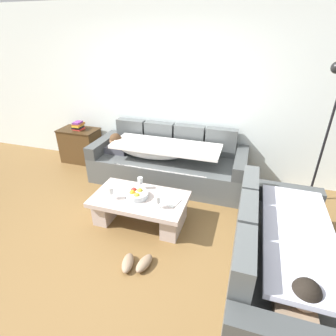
{
  "coord_description": "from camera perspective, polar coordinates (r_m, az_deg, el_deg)",
  "views": [
    {
      "loc": [
        1.4,
        -2.09,
        2.24
      ],
      "look_at": [
        0.41,
        1.04,
        0.55
      ],
      "focal_mm": 28.16,
      "sensor_mm": 36.0,
      "label": 1
    }
  ],
  "objects": [
    {
      "name": "fruit_bowl",
      "position": [
        3.37,
        -6.81,
        -5.66
      ],
      "size": [
        0.28,
        0.28,
        0.1
      ],
      "color": "silver",
      "rests_on": "coffee_table"
    },
    {
      "name": "coffee_table",
      "position": [
        3.46,
        -6.07,
        -8.23
      ],
      "size": [
        1.2,
        0.68,
        0.38
      ],
      "color": "#BCABA4",
      "rests_on": "ground_plane"
    },
    {
      "name": "ground_plane",
      "position": [
        3.37,
        -12.46,
        -15.21
      ],
      "size": [
        14.0,
        14.0,
        0.0
      ],
      "primitive_type": "plane",
      "color": "brown"
    },
    {
      "name": "wine_glass_near_left",
      "position": [
        3.35,
        -12.25,
        -4.88
      ],
      "size": [
        0.07,
        0.07,
        0.17
      ],
      "color": "silver",
      "rests_on": "coffee_table"
    },
    {
      "name": "book_stack_on_cabinet",
      "position": [
        5.18,
        -18.88,
        8.66
      ],
      "size": [
        0.19,
        0.22,
        0.15
      ],
      "color": "red",
      "rests_on": "side_cabinet"
    },
    {
      "name": "floor_lamp",
      "position": [
        4.02,
        30.79,
        7.16
      ],
      "size": [
        0.33,
        0.31,
        1.95
      ],
      "color": "black",
      "rests_on": "ground_plane"
    },
    {
      "name": "back_wall",
      "position": [
        4.55,
        -0.61,
        16.0
      ],
      "size": [
        9.0,
        0.1,
        2.7
      ],
      "primitive_type": "cube",
      "color": "white",
      "rests_on": "ground_plane"
    },
    {
      "name": "side_cabinet",
      "position": [
        5.32,
        -18.37,
        4.69
      ],
      "size": [
        0.72,
        0.44,
        0.64
      ],
      "color": "#4E351A",
      "rests_on": "ground_plane"
    },
    {
      "name": "wine_glass_far_back",
      "position": [
        3.5,
        -6.03,
        -2.81
      ],
      "size": [
        0.07,
        0.07,
        0.17
      ],
      "color": "silver",
      "rests_on": "coffee_table"
    },
    {
      "name": "couch_near_window",
      "position": [
        2.84,
        23.15,
        -17.72
      ],
      "size": [
        0.92,
        1.99,
        0.88
      ],
      "rotation": [
        0.0,
        0.0,
        1.57
      ],
      "color": "#525757",
      "rests_on": "ground_plane"
    },
    {
      "name": "pair_of_shoes",
      "position": [
        3.02,
        -6.95,
        -19.75
      ],
      "size": [
        0.34,
        0.34,
        0.09
      ],
      "color": "#8C7259",
      "rests_on": "ground_plane"
    },
    {
      "name": "wine_glass_near_right",
      "position": [
        3.11,
        -2.26,
        -6.9
      ],
      "size": [
        0.07,
        0.07,
        0.17
      ],
      "color": "silver",
      "rests_on": "coffee_table"
    },
    {
      "name": "open_magazine",
      "position": [
        3.3,
        0.01,
        -6.97
      ],
      "size": [
        0.33,
        0.28,
        0.01
      ],
      "primitive_type": "cube",
      "rotation": [
        0.0,
        0.0,
        -0.29
      ],
      "color": "white",
      "rests_on": "coffee_table"
    },
    {
      "name": "couch_along_wall",
      "position": [
        4.36,
        -0.6,
        1.24
      ],
      "size": [
        2.49,
        0.92,
        0.88
      ],
      "color": "#525757",
      "rests_on": "ground_plane"
    }
  ]
}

